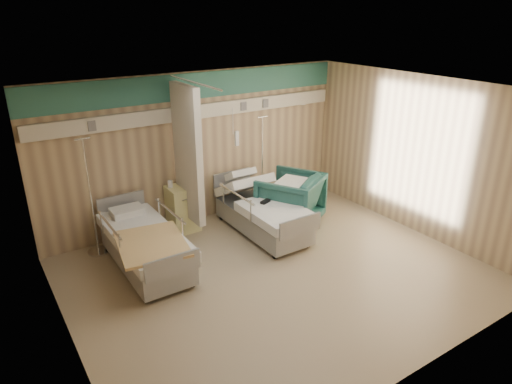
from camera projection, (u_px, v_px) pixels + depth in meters
ground at (277, 274)px, 7.04m from camera, size 6.00×5.00×0.00m
room_walls at (268, 155)px, 6.52m from camera, size 6.04×5.04×2.82m
bed_right at (263, 217)px, 8.23m from camera, size 1.00×2.16×0.63m
bed_left at (146, 250)px, 7.11m from camera, size 1.00×2.16×0.63m
bedside_cabinet at (183, 208)px, 8.30m from camera, size 0.50×0.48×0.85m
visitor_armchair at (290, 200)px, 8.52m from camera, size 1.44×1.45×0.98m
waffle_blanket at (293, 174)px, 8.31m from camera, size 0.79×0.77×0.07m
iv_stand_right at (262, 189)px, 9.29m from camera, size 0.34×0.34×1.89m
iv_stand_left at (96, 231)px, 7.52m from camera, size 0.35×0.35×1.98m
call_remote at (265, 202)px, 8.02m from camera, size 0.22×0.15×0.04m
tan_blanket at (152, 244)px, 6.60m from camera, size 1.11×1.31×0.04m
toiletry_bag at (190, 183)px, 8.12m from camera, size 0.27×0.21×0.13m
white_cup at (170, 184)px, 8.09m from camera, size 0.10×0.10×0.12m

